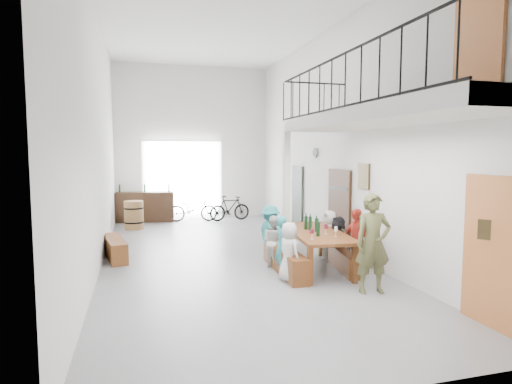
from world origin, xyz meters
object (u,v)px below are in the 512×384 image
object	(u,v)px
side_bench	(115,248)
oak_barrel	(134,215)
serving_counter	(145,207)
bench_inner	(284,260)
bicycle_near	(193,209)
host_standing	(373,243)
tasting_table	(316,235)

from	to	relation	value
side_bench	oak_barrel	size ratio (longest dim) A/B	1.81
side_bench	serving_counter	bearing A→B (deg)	81.73
bench_inner	bicycle_near	distance (m)	6.93
side_bench	host_standing	world-z (taller)	host_standing
tasting_table	oak_barrel	world-z (taller)	oak_barrel
host_standing	bicycle_near	xyz separation A→B (m)	(-2.04, 8.46, -0.42)
side_bench	bench_inner	bearing A→B (deg)	-31.99
bench_inner	serving_counter	world-z (taller)	serving_counter
oak_barrel	bicycle_near	xyz separation A→B (m)	(1.97, 1.00, -0.00)
bicycle_near	side_bench	bearing A→B (deg)	163.13
side_bench	serving_counter	world-z (taller)	serving_counter
oak_barrel	serving_counter	size ratio (longest dim) A/B	0.45
side_bench	host_standing	size ratio (longest dim) A/B	0.94
tasting_table	bicycle_near	size ratio (longest dim) A/B	1.53
serving_counter	bicycle_near	size ratio (longest dim) A/B	1.16
tasting_table	side_bench	xyz separation A→B (m)	(-4.06, 2.06, -0.48)
tasting_table	bicycle_near	distance (m)	7.03
tasting_table	serving_counter	xyz separation A→B (m)	(-3.31, 7.22, -0.19)
side_bench	oak_barrel	distance (m)	3.78
bench_inner	side_bench	distance (m)	3.96
oak_barrel	host_standing	world-z (taller)	host_standing
tasting_table	bench_inner	xyz separation A→B (m)	(-0.70, -0.03, -0.46)
side_bench	bicycle_near	bearing A→B (deg)	63.62
serving_counter	host_standing	xyz separation A→B (m)	(3.65, -8.86, 0.34)
serving_counter	host_standing	world-z (taller)	host_standing
bench_inner	oak_barrel	world-z (taller)	oak_barrel
serving_counter	side_bench	bearing A→B (deg)	-90.85
oak_barrel	serving_counter	world-z (taller)	serving_counter
bicycle_near	host_standing	bearing A→B (deg)	-156.94
side_bench	tasting_table	bearing A→B (deg)	-26.96
bench_inner	bicycle_near	world-z (taller)	bicycle_near
tasting_table	oak_barrel	xyz separation A→B (m)	(-3.67, 5.82, -0.26)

